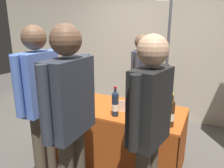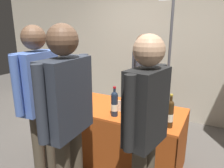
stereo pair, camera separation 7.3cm
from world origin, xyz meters
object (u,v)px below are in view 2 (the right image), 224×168
object	(u,v)px
vendor_presenter	(142,78)
booth_signpost	(170,52)
display_bottle_0	(170,113)
flower_vase	(162,101)
featured_wine_bottle	(71,90)
tasting_table	(112,123)
taster_foreground_right	(67,110)
wine_glass_near_vendor	(150,115)

from	to	relation	value
vendor_presenter	booth_signpost	distance (m)	0.64
display_bottle_0	booth_signpost	size ratio (longest dim) A/B	0.15
display_bottle_0	flower_vase	xyz separation A→B (m)	(-0.18, 0.38, -0.02)
featured_wine_bottle	display_bottle_0	world-z (taller)	display_bottle_0
featured_wine_bottle	display_bottle_0	xyz separation A→B (m)	(1.42, -0.23, 0.02)
display_bottle_0	vendor_presenter	bearing A→B (deg)	123.18
tasting_table	featured_wine_bottle	bearing A→B (deg)	-179.95
display_bottle_0	vendor_presenter	size ratio (longest dim) A/B	0.21
taster_foreground_right	wine_glass_near_vendor	bearing A→B (deg)	-35.56
flower_vase	vendor_presenter	distance (m)	0.79
featured_wine_bottle	flower_vase	size ratio (longest dim) A/B	0.72
flower_vase	booth_signpost	size ratio (longest dim) A/B	0.18
wine_glass_near_vendor	taster_foreground_right	world-z (taller)	taster_foreground_right
tasting_table	wine_glass_near_vendor	xyz separation A→B (m)	(0.57, -0.25, 0.33)
featured_wine_bottle	flower_vase	distance (m)	1.25
display_bottle_0	taster_foreground_right	xyz separation A→B (m)	(-0.69, -0.74, 0.18)
vendor_presenter	wine_glass_near_vendor	bearing A→B (deg)	20.05
featured_wine_bottle	booth_signpost	distance (m)	1.67
featured_wine_bottle	taster_foreground_right	bearing A→B (deg)	-53.13
booth_signpost	featured_wine_bottle	bearing A→B (deg)	-131.67
flower_vase	taster_foreground_right	size ratio (longest dim) A/B	0.23
tasting_table	featured_wine_bottle	size ratio (longest dim) A/B	6.06
featured_wine_bottle	wine_glass_near_vendor	distance (m)	1.25
tasting_table	flower_vase	bearing A→B (deg)	13.96
flower_vase	taster_foreground_right	distance (m)	1.25
display_bottle_0	booth_signpost	world-z (taller)	booth_signpost
tasting_table	flower_vase	distance (m)	0.71
display_bottle_0	wine_glass_near_vendor	xyz separation A→B (m)	(-0.20, -0.02, -0.05)
featured_wine_bottle	taster_foreground_right	world-z (taller)	taster_foreground_right
tasting_table	booth_signpost	bearing A→B (deg)	70.57
display_bottle_0	taster_foreground_right	world-z (taller)	taster_foreground_right
taster_foreground_right	tasting_table	bearing A→B (deg)	3.55
display_bottle_0	taster_foreground_right	distance (m)	1.03
tasting_table	flower_vase	xyz separation A→B (m)	(0.60, 0.15, 0.35)
taster_foreground_right	featured_wine_bottle	bearing A→B (deg)	35.26
display_bottle_0	vendor_presenter	distance (m)	1.21
tasting_table	display_bottle_0	size ratio (longest dim) A/B	5.11
wine_glass_near_vendor	flower_vase	distance (m)	0.40
display_bottle_0	wine_glass_near_vendor	world-z (taller)	display_bottle_0
display_bottle_0	taster_foreground_right	size ratio (longest dim) A/B	0.20
tasting_table	wine_glass_near_vendor	distance (m)	0.71
taster_foreground_right	booth_signpost	world-z (taller)	booth_signpost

